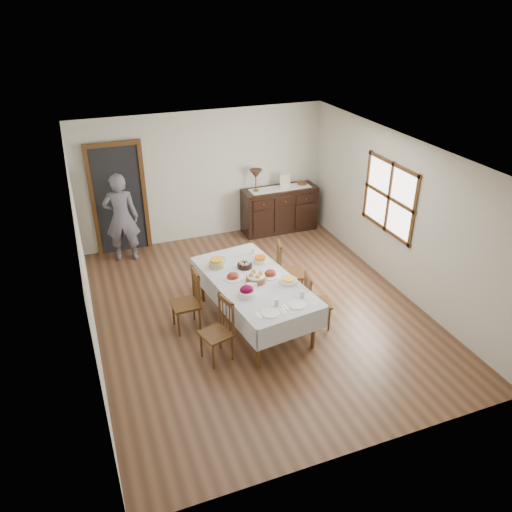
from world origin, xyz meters
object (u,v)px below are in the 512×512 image
object	(u,v)px
chair_right_near	(315,300)
sideboard	(279,209)
chair_left_near	(219,329)
chair_left_far	(189,300)
person	(121,215)
chair_right_far	(287,270)
dining_table	(254,285)
table_lamp	(256,175)

from	to	relation	value
chair_right_near	sideboard	world-z (taller)	sideboard
chair_left_near	chair_right_near	size ratio (longest dim) A/B	1.03
chair_left_far	person	xyz separation A→B (m)	(-0.60, 2.60, 0.43)
chair_right_far	sideboard	xyz separation A→B (m)	(0.94, 2.50, -0.04)
chair_right_far	person	distance (m)	3.32
dining_table	table_lamp	distance (m)	3.30
chair_right_near	sideboard	distance (m)	3.51
person	table_lamp	bearing A→B (deg)	-164.22
chair_right_far	person	world-z (taller)	person
dining_table	chair_right_far	bearing A→B (deg)	24.80
dining_table	table_lamp	bearing A→B (deg)	60.73
dining_table	sideboard	size ratio (longest dim) A/B	1.50
chair_left_far	sideboard	bearing A→B (deg)	134.62
chair_right_near	table_lamp	world-z (taller)	table_lamp
chair_left_near	chair_right_near	bearing A→B (deg)	81.70
dining_table	chair_left_far	distance (m)	1.00
dining_table	table_lamp	size ratio (longest dim) A/B	5.15
dining_table	sideboard	bearing A→B (deg)	52.45
chair_right_near	chair_right_far	size ratio (longest dim) A/B	0.88
dining_table	table_lamp	world-z (taller)	table_lamp
chair_right_near	sideboard	bearing A→B (deg)	-2.78
person	table_lamp	size ratio (longest dim) A/B	3.99
table_lamp	chair_left_far	bearing A→B (deg)	-127.49
chair_left_near	chair_left_far	xyz separation A→B (m)	(-0.22, 0.83, 0.02)
chair_left_near	chair_left_far	size ratio (longest dim) A/B	0.96
sideboard	table_lamp	world-z (taller)	table_lamp
chair_left_far	chair_right_near	bearing A→B (deg)	69.16
person	chair_right_far	bearing A→B (deg)	146.68
chair_right_near	sideboard	size ratio (longest dim) A/B	0.57
chair_left_near	chair_left_far	distance (m)	0.86
chair_left_near	chair_right_far	distance (m)	1.86
sideboard	chair_left_near	bearing A→B (deg)	-124.18
chair_left_near	table_lamp	world-z (taller)	table_lamp
chair_left_far	chair_left_near	bearing A→B (deg)	13.28
dining_table	sideboard	xyz separation A→B (m)	(1.70, 3.00, -0.20)
dining_table	chair_right_far	distance (m)	0.93
chair_left_near	table_lamp	bearing A→B (deg)	136.36
sideboard	person	xyz separation A→B (m)	(-3.26, -0.17, 0.44)
chair_left_near	person	distance (m)	3.55
chair_right_far	chair_left_near	bearing A→B (deg)	141.64
dining_table	person	world-z (taller)	person
person	table_lamp	world-z (taller)	person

